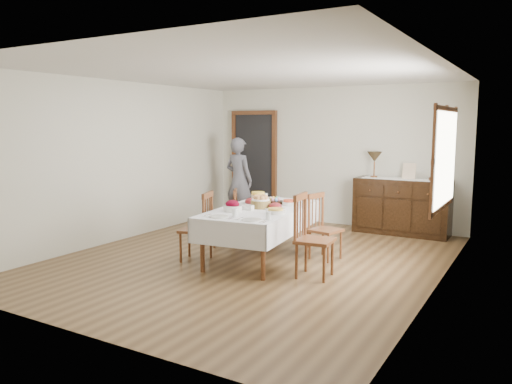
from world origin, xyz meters
The scene contains 26 objects.
ground centered at (0.00, 0.00, 0.00)m, with size 6.00×6.00×0.00m, color brown.
room_shell centered at (-0.15, 0.42, 1.64)m, with size 5.02×6.02×2.65m.
dining_table centered at (0.09, 0.07, 0.64)m, with size 1.31×2.23×0.73m.
chair_left_near centered at (-0.61, -0.44, 0.49)m, with size 0.50×0.50×0.97m.
chair_left_far centered at (-0.74, 0.48, 0.45)m, with size 0.51×0.51×0.90m.
chair_right_near centered at (1.05, -0.34, 0.53)m, with size 0.47×0.47×1.05m.
chair_right_far centered at (0.85, 0.54, 0.47)m, with size 0.46×0.46×0.93m.
sideboard centered at (1.41, 2.72, 0.48)m, with size 1.61×0.58×0.96m.
person centered at (-1.62, 2.22, 0.88)m, with size 0.55×0.35×1.76m, color #5B5B67.
bread_basket centered at (0.09, 0.08, 0.82)m, with size 0.28×0.28×0.19m.
egg_basket centered at (0.09, 0.49, 0.77)m, with size 0.25×0.25×0.11m.
ham_platter_a centered at (-0.20, 0.30, 0.76)m, with size 0.32×0.32×0.11m.
ham_platter_b centered at (0.32, 0.09, 0.76)m, with size 0.29×0.29×0.11m.
beet_bowl centered at (-0.11, -0.34, 0.80)m, with size 0.25×0.25×0.15m.
carrot_bowl centered at (0.34, 0.49, 0.77)m, with size 0.21×0.21×0.08m.
pineapple_bowl centered at (-0.27, 0.63, 0.80)m, with size 0.22×0.22×0.14m.
casserole_dish centered at (0.48, -0.20, 0.76)m, with size 0.25×0.25×0.07m.
butter_dish centered at (0.02, -0.15, 0.77)m, with size 0.15×0.10×0.07m.
setting_left centered at (0.01, -0.74, 0.75)m, with size 0.43×0.31×0.10m.
setting_right centered at (0.49, -0.72, 0.75)m, with size 0.43×0.31×0.10m.
glass_far_a centered at (-0.20, 0.75, 0.79)m, with size 0.06×0.06×0.11m.
glass_far_b centered at (0.34, 0.77, 0.78)m, with size 0.07×0.07×0.09m.
runner centered at (1.39, 2.71, 0.97)m, with size 1.30×0.35×0.01m.
table_lamp centered at (0.91, 2.69, 1.32)m, with size 0.26×0.26×0.46m.
picture_frame centered at (1.52, 2.70, 1.10)m, with size 0.22×0.08×0.28m.
deco_bowl centered at (1.95, 2.68, 0.99)m, with size 0.20×0.20×0.06m.
Camera 1 is at (3.51, -5.94, 1.90)m, focal length 35.00 mm.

